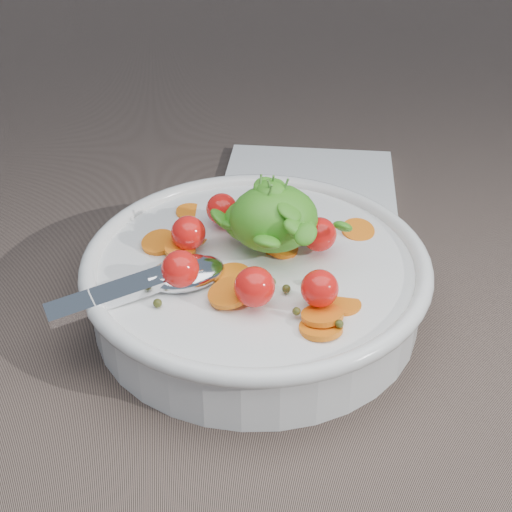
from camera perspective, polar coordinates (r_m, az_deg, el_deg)
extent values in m
plane|color=#725E51|center=(0.58, 1.16, -5.71)|extent=(6.00, 6.00, 0.00)
cylinder|color=white|center=(0.58, 0.00, -2.47)|extent=(0.26, 0.26, 0.05)
torus|color=white|center=(0.56, 0.00, -0.41)|extent=(0.28, 0.28, 0.01)
cylinder|color=white|center=(0.59, 0.00, -4.19)|extent=(0.13, 0.13, 0.01)
cylinder|color=brown|center=(0.58, 0.00, -2.47)|extent=(0.24, 0.24, 0.04)
cylinder|color=orange|center=(0.58, 2.02, 0.71)|extent=(0.03, 0.03, 0.01)
cylinder|color=orange|center=(0.60, -1.28, 1.33)|extent=(0.05, 0.05, 0.01)
cylinder|color=orange|center=(0.55, -1.89, -1.59)|extent=(0.04, 0.04, 0.01)
cylinder|color=orange|center=(0.57, -6.08, 0.59)|extent=(0.03, 0.03, 0.01)
cylinder|color=orange|center=(0.62, -2.59, 3.05)|extent=(0.03, 0.03, 0.01)
cylinder|color=orange|center=(0.58, 2.04, 0.30)|extent=(0.04, 0.04, 0.01)
cylinder|color=orange|center=(0.50, 5.21, -5.76)|extent=(0.03, 0.03, 0.01)
cylinder|color=orange|center=(0.58, -7.78, 1.09)|extent=(0.03, 0.03, 0.01)
cylinder|color=orange|center=(0.61, -0.52, 2.68)|extent=(0.04, 0.04, 0.01)
cylinder|color=orange|center=(0.61, 7.88, 1.69)|extent=(0.04, 0.04, 0.01)
cylinder|color=orange|center=(0.63, 3.48, 3.17)|extent=(0.04, 0.04, 0.01)
cylinder|color=orange|center=(0.52, -2.04, -2.92)|extent=(0.04, 0.04, 0.01)
cylinder|color=orange|center=(0.52, 6.89, -3.94)|extent=(0.03, 0.03, 0.01)
cylinder|color=orange|center=(0.63, -5.07, 3.38)|extent=(0.04, 0.04, 0.01)
cylinder|color=orange|center=(0.60, -5.43, 1.28)|extent=(0.04, 0.04, 0.02)
cylinder|color=orange|center=(0.50, 5.33, -4.74)|extent=(0.04, 0.04, 0.01)
cylinder|color=orange|center=(0.61, 8.17, 2.00)|extent=(0.04, 0.04, 0.01)
sphere|color=#3E4216|center=(0.57, -5.15, 0.56)|extent=(0.01, 0.01, 0.01)
sphere|color=#3E4216|center=(0.52, -7.88, -3.75)|extent=(0.01, 0.01, 0.01)
sphere|color=#3E4216|center=(0.54, 1.24, -2.09)|extent=(0.01, 0.01, 0.01)
sphere|color=#3E4216|center=(0.56, -6.74, -0.66)|extent=(0.01, 0.01, 0.01)
sphere|color=#3E4216|center=(0.50, 3.25, -4.43)|extent=(0.01, 0.01, 0.01)
sphere|color=#3E4216|center=(0.60, 2.56, 2.06)|extent=(0.01, 0.01, 0.01)
sphere|color=#3E4216|center=(0.54, 4.06, -2.18)|extent=(0.01, 0.01, 0.01)
sphere|color=#3E4216|center=(0.54, -10.55, -2.46)|extent=(0.01, 0.01, 0.01)
sphere|color=#3E4216|center=(0.63, -2.09, 4.36)|extent=(0.01, 0.01, 0.01)
sphere|color=#3E4216|center=(0.49, 6.68, -5.42)|extent=(0.01, 0.01, 0.01)
sphere|color=#3E4216|center=(0.53, 2.44, -2.63)|extent=(0.01, 0.01, 0.01)
sphere|color=#3E4216|center=(0.60, 3.12, 2.42)|extent=(0.01, 0.01, 0.01)
sphere|color=#3E4216|center=(0.53, 4.13, -3.39)|extent=(0.01, 0.01, 0.01)
sphere|color=red|center=(0.57, 5.08, 1.73)|extent=(0.03, 0.03, 0.03)
sphere|color=red|center=(0.59, 1.86, 3.59)|extent=(0.03, 0.03, 0.03)
sphere|color=red|center=(0.60, -2.75, 3.79)|extent=(0.03, 0.03, 0.03)
sphere|color=red|center=(0.57, -5.44, 1.85)|extent=(0.03, 0.03, 0.03)
sphere|color=red|center=(0.53, -6.08, -1.03)|extent=(0.03, 0.03, 0.03)
sphere|color=red|center=(0.51, -0.12, -2.48)|extent=(0.03, 0.03, 0.03)
sphere|color=red|center=(0.51, 5.11, -2.60)|extent=(0.03, 0.03, 0.03)
ellipsoid|color=#449A22|center=(0.56, 1.43, 3.03)|extent=(0.07, 0.06, 0.05)
ellipsoid|color=#449A22|center=(0.57, -0.58, 2.85)|extent=(0.04, 0.04, 0.03)
ellipsoid|color=#449A22|center=(0.56, 2.47, 3.74)|extent=(0.02, 0.02, 0.01)
ellipsoid|color=#449A22|center=(0.54, 1.69, 2.82)|extent=(0.02, 0.02, 0.02)
ellipsoid|color=#449A22|center=(0.56, 2.40, 4.45)|extent=(0.02, 0.02, 0.02)
ellipsoid|color=#449A22|center=(0.54, 6.96, 2.37)|extent=(0.02, 0.02, 0.02)
ellipsoid|color=#449A22|center=(0.53, 3.14, 2.23)|extent=(0.02, 0.02, 0.02)
ellipsoid|color=#449A22|center=(0.56, 1.45, 4.39)|extent=(0.03, 0.03, 0.02)
ellipsoid|color=#449A22|center=(0.54, 2.84, 3.08)|extent=(0.02, 0.02, 0.02)
ellipsoid|color=#449A22|center=(0.55, 1.49, 3.19)|extent=(0.03, 0.03, 0.02)
ellipsoid|color=#449A22|center=(0.56, -0.08, 4.55)|extent=(0.02, 0.02, 0.02)
ellipsoid|color=#449A22|center=(0.55, 1.66, 3.25)|extent=(0.02, 0.03, 0.02)
ellipsoid|color=#449A22|center=(0.57, -2.71, 2.91)|extent=(0.03, 0.03, 0.03)
ellipsoid|color=#449A22|center=(0.54, 3.80, 2.41)|extent=(0.02, 0.02, 0.01)
ellipsoid|color=#449A22|center=(0.55, 1.35, 3.91)|extent=(0.03, 0.03, 0.02)
ellipsoid|color=#449A22|center=(0.55, 1.19, 5.40)|extent=(0.03, 0.03, 0.02)
ellipsoid|color=#449A22|center=(0.55, 1.80, 4.28)|extent=(0.02, 0.03, 0.02)
ellipsoid|color=#449A22|center=(0.52, 3.99, 1.76)|extent=(0.03, 0.03, 0.02)
ellipsoid|color=#449A22|center=(0.56, -2.05, 2.45)|extent=(0.03, 0.03, 0.02)
ellipsoid|color=#449A22|center=(0.55, 0.60, 4.26)|extent=(0.03, 0.03, 0.02)
ellipsoid|color=#449A22|center=(0.55, 1.48, 4.72)|extent=(0.03, 0.03, 0.02)
ellipsoid|color=#449A22|center=(0.55, 1.48, 2.94)|extent=(0.02, 0.03, 0.02)
ellipsoid|color=#449A22|center=(0.53, 0.89, 1.13)|extent=(0.02, 0.02, 0.02)
ellipsoid|color=#449A22|center=(0.55, 0.88, 5.44)|extent=(0.03, 0.03, 0.02)
ellipsoid|color=#449A22|center=(0.56, 1.09, 5.35)|extent=(0.03, 0.03, 0.02)
ellipsoid|color=#449A22|center=(0.58, 2.67, 4.86)|extent=(0.03, 0.03, 0.02)
ellipsoid|color=#449A22|center=(0.55, 1.46, 4.46)|extent=(0.02, 0.02, 0.02)
ellipsoid|color=#449A22|center=(0.53, 2.67, 3.58)|extent=(0.03, 0.03, 0.02)
cylinder|color=#4C8C33|center=(0.55, 0.71, 3.83)|extent=(0.01, 0.01, 0.04)
cylinder|color=#4C8C33|center=(0.55, 1.57, 4.03)|extent=(0.01, 0.00, 0.04)
cylinder|color=#4C8C33|center=(0.56, 1.38, 4.61)|extent=(0.00, 0.01, 0.05)
cylinder|color=#4C8C33|center=(0.55, 1.84, 4.09)|extent=(0.02, 0.00, 0.04)
cylinder|color=#4C8C33|center=(0.55, 0.19, 4.24)|extent=(0.01, 0.01, 0.04)
ellipsoid|color=silver|center=(0.54, -5.61, -1.38)|extent=(0.07, 0.06, 0.02)
cube|color=silver|center=(0.53, -10.44, -2.70)|extent=(0.12, 0.06, 0.02)
cylinder|color=silver|center=(0.54, -7.53, -1.80)|extent=(0.02, 0.02, 0.01)
cube|color=white|center=(0.77, 4.22, 5.82)|extent=(0.21, 0.20, 0.01)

